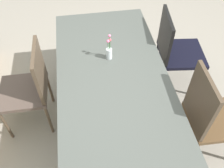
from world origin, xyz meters
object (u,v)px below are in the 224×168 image
chair_far_side (30,85)px  flower_vase (109,51)px  dining_table (112,76)px  chair_near_right (175,49)px  chair_near_left (207,114)px

chair_far_side → flower_vase: flower_vase is taller
chair_far_side → flower_vase: bearing=-88.0°
dining_table → chair_near_right: (0.43, -0.76, -0.16)m
dining_table → chair_near_right: 0.88m
flower_vase → chair_near_left: bearing=-128.5°
chair_far_side → chair_near_left: bearing=-110.5°
chair_near_right → flower_vase: (-0.25, 0.75, 0.29)m
flower_vase → chair_far_side: bearing=91.6°
dining_table → chair_far_side: (0.16, 0.76, -0.17)m
dining_table → chair_far_side: 0.79m
flower_vase → dining_table: bearing=179.2°
dining_table → chair_near_left: size_ratio=1.88×
chair_near_left → dining_table: bearing=-116.9°
chair_near_left → chair_near_right: bearing=-178.3°
dining_table → chair_near_right: size_ratio=1.97×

